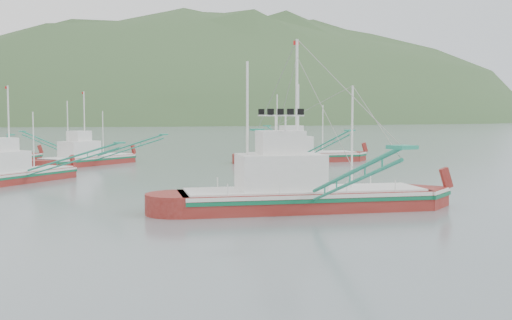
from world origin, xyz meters
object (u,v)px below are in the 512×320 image
main_boat (302,174)px  bg_boat_far (87,149)px  bg_boat_right (301,147)px  bg_boat_left (13,161)px

main_boat → bg_boat_far: (-1.47, 45.63, -0.38)m
bg_boat_far → bg_boat_right: 28.33m
main_boat → bg_boat_right: (25.15, 35.91, -0.47)m
bg_boat_right → bg_boat_left: bearing=-156.7°
bg_boat_far → bg_boat_left: bearing=-152.8°
main_boat → bg_boat_left: main_boat is taller
bg_boat_far → bg_boat_right: size_ratio=0.84×
main_boat → bg_boat_right: 43.84m
bg_boat_right → bg_boat_far: bearing=172.3°
bg_boat_left → bg_boat_right: bearing=-23.7°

